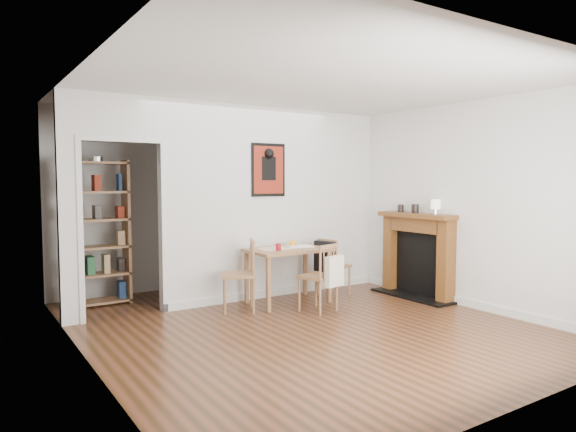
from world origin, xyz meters
TOP-DOWN VIEW (x-y plane):
  - ground at (0.00, 0.00)m, footprint 5.20×5.20m
  - room_shell at (0.10, 1.34)m, footprint 5.20×5.20m
  - dining_table at (0.45, 0.93)m, footprint 1.05×0.67m
  - chair_left at (-0.30, 0.89)m, footprint 0.59×0.59m
  - chair_right at (1.22, 0.95)m, footprint 0.53×0.49m
  - chair_front at (0.52, 0.34)m, footprint 0.51×0.55m
  - bookshelf at (-1.66, 2.18)m, footprint 0.79×0.32m
  - fireplace at (2.16, 0.25)m, footprint 0.45×1.25m
  - red_glass at (0.25, 0.85)m, footprint 0.07×0.07m
  - orange_fruit at (0.62, 1.07)m, footprint 0.09×0.09m
  - placemat at (0.30, 1.01)m, footprint 0.45×0.34m
  - notebook at (0.68, 0.99)m, footprint 0.37×0.31m
  - mantel_lamp at (2.10, -0.09)m, footprint 0.13×0.13m
  - ceramic_jar_a at (2.14, 0.30)m, footprint 0.10×0.10m
  - ceramic_jar_b at (2.18, 0.60)m, footprint 0.08×0.08m

SIDE VIEW (x-z plane):
  - ground at x=0.00m, z-range 0.00..0.00m
  - chair_right at x=1.22m, z-range 0.01..0.82m
  - chair_front at x=0.52m, z-range 0.01..0.85m
  - chair_left at x=-0.30m, z-range 0.00..0.89m
  - fireplace at x=2.16m, z-range 0.04..1.20m
  - dining_table at x=0.45m, z-range 0.27..0.99m
  - placemat at x=0.30m, z-range 0.72..0.72m
  - notebook at x=0.68m, z-range 0.72..0.73m
  - orange_fruit at x=0.62m, z-range 0.72..0.80m
  - red_glass at x=0.25m, z-range 0.72..0.81m
  - bookshelf at x=-1.66m, z-range -0.01..1.86m
  - ceramic_jar_b at x=2.18m, z-range 1.16..1.26m
  - ceramic_jar_a at x=2.14m, z-range 1.16..1.28m
  - mantel_lamp at x=2.10m, z-range 1.18..1.39m
  - room_shell at x=0.10m, z-range -1.30..3.90m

